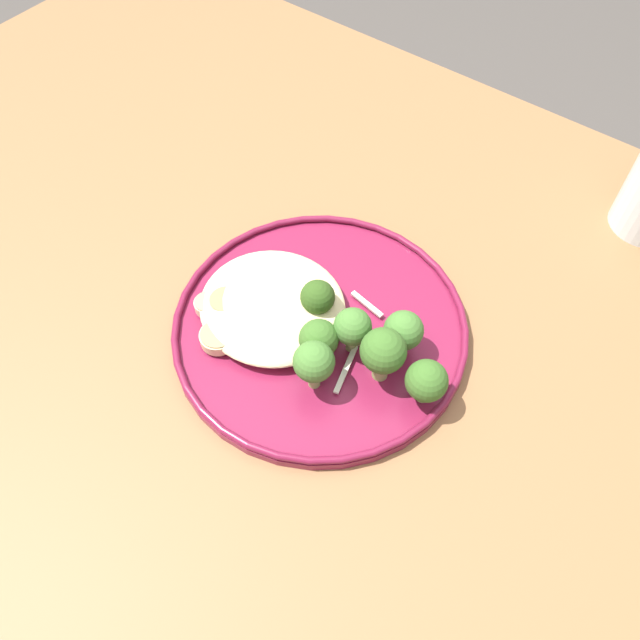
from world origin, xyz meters
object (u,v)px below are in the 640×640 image
Objects in this scene: broccoli_floret_front_edge at (353,327)px; seared_scallop_half_hidden at (218,337)px; seared_scallop_front_small at (207,305)px; dinner_plate at (320,327)px; seared_scallop_on_noodles at (250,308)px; broccoli_floret_center_pile at (403,331)px; broccoli_floret_beside_noodles at (426,381)px; broccoli_floret_rear_charred at (314,363)px; seared_scallop_rear_pale at (282,316)px; seared_scallop_center_golden at (229,301)px; broccoli_floret_small_sprig at (383,352)px; broccoli_floret_left_leaning at (319,339)px; broccoli_floret_tall_stalk at (318,298)px.

seared_scallop_half_hidden is at bearing 34.99° from broccoli_floret_front_edge.
dinner_plate is at bearing -151.90° from seared_scallop_front_small.
broccoli_floret_center_pile is (-0.14, -0.06, 0.02)m from seared_scallop_on_noodles.
broccoli_floret_center_pile is (-0.08, -0.02, 0.03)m from dinner_plate.
dinner_plate is 5.85× the size of broccoli_floret_beside_noodles.
seared_scallop_on_noodles is at bearing -13.57° from broccoli_floret_rear_charred.
seared_scallop_rear_pale and seared_scallop_center_golden have the same top height.
seared_scallop_center_golden reaches higher than seared_scallop_half_hidden.
dinner_plate is 4.59× the size of broccoli_floret_small_sprig.
broccoli_floret_left_leaning is at bearing 42.71° from broccoli_floret_center_pile.
seared_scallop_rear_pale is 0.03m from seared_scallop_on_noodles.
seared_scallop_rear_pale is 0.08m from broccoli_floret_rear_charred.
broccoli_floret_beside_noodles reaches higher than seared_scallop_front_small.
seared_scallop_rear_pale is at bearing -27.68° from broccoli_floret_rear_charred.
broccoli_floret_rear_charred reaches higher than broccoli_floret_front_edge.
broccoli_floret_beside_noodles is at bearing -159.83° from seared_scallop_half_hidden.
broccoli_floret_front_edge is at bearing -125.63° from broccoli_floret_left_leaning.
seared_scallop_front_small is 0.04m from seared_scallop_on_noodles.
seared_scallop_front_small is 0.41× the size of broccoli_floret_small_sprig.
seared_scallop_half_hidden is 0.13m from broccoli_floret_front_edge.
broccoli_floret_left_leaning is (-0.02, 0.03, 0.03)m from dinner_plate.
seared_scallop_front_small is 0.19m from broccoli_floret_center_pile.
seared_scallop_on_noodles is at bearing 18.74° from seared_scallop_rear_pale.
seared_scallop_rear_pale is at bearing 53.19° from broccoli_floret_tall_stalk.
broccoli_floret_small_sprig reaches higher than broccoli_floret_center_pile.
broccoli_floret_small_sprig reaches higher than broccoli_floret_rear_charred.
broccoli_floret_small_sprig reaches higher than dinner_plate.
broccoli_floret_center_pile reaches higher than broccoli_floret_tall_stalk.
broccoli_floret_beside_noodles is 0.78× the size of broccoli_floret_small_sprig.
dinner_plate is 5.41× the size of broccoli_floret_front_edge.
seared_scallop_half_hidden is at bearing 56.34° from broccoli_floret_tall_stalk.
broccoli_floret_small_sprig is 1.31× the size of broccoli_floret_left_leaning.
seared_scallop_rear_pale is 0.11m from broccoli_floret_small_sprig.
broccoli_floret_beside_noodles reaches higher than seared_scallop_half_hidden.
seared_scallop_on_noodles is at bearing 15.88° from broccoli_floret_front_edge.
broccoli_floret_small_sprig is (-0.11, -0.01, 0.03)m from seared_scallop_rear_pale.
dinner_plate is 0.09m from broccoli_floret_small_sprig.
broccoli_floret_front_edge reaches higher than broccoli_floret_beside_noodles.
seared_scallop_on_noodles is 0.15m from broccoli_floret_small_sprig.
seared_scallop_center_golden reaches higher than seared_scallop_front_small.
dinner_plate is 0.05m from broccoli_floret_left_leaning.
broccoli_floret_beside_noodles is (-0.22, -0.05, 0.02)m from seared_scallop_front_small.
seared_scallop_rear_pale is at bearing 5.22° from broccoli_floret_small_sprig.
broccoli_floret_center_pile is at bearing -145.10° from seared_scallop_half_hidden.
seared_scallop_rear_pale is (-0.03, -0.05, 0.00)m from seared_scallop_half_hidden.
seared_scallop_rear_pale is at bearing 5.22° from broccoli_floret_beside_noodles.
broccoli_floret_beside_noodles is at bearing 173.54° from broccoli_floret_tall_stalk.
seared_scallop_on_noodles is 0.63× the size of broccoli_floret_center_pile.
dinner_plate is at bearing -2.82° from broccoli_floret_front_edge.
broccoli_floret_left_leaning is 0.94× the size of broccoli_floret_center_pile.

